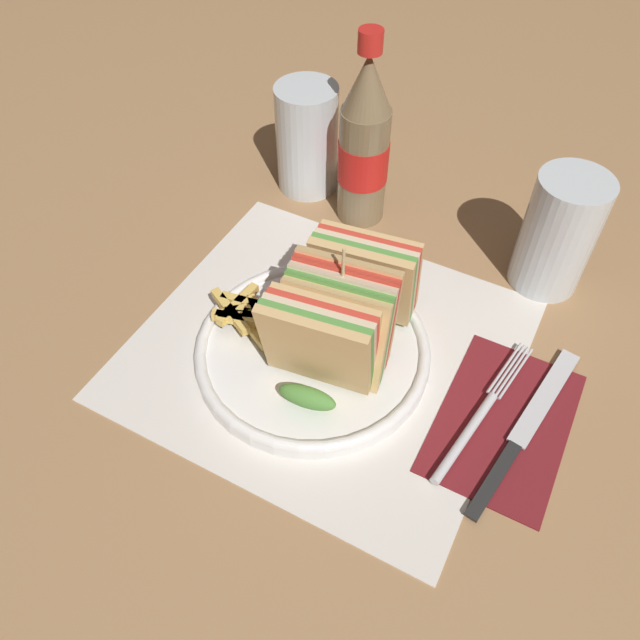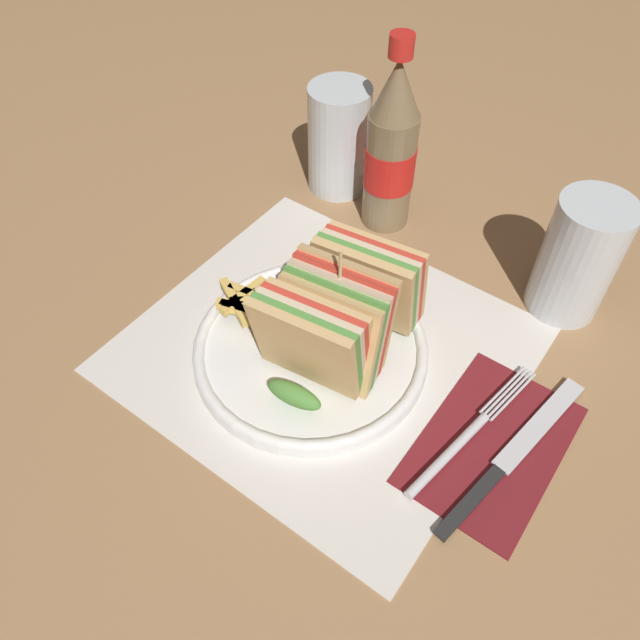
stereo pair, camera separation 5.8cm
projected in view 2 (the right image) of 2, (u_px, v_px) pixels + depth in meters
name	position (u px, v px, depth m)	size (l,w,h in m)	color
ground_plane	(288.00, 342.00, 0.65)	(4.00, 4.00, 0.00)	#9E754C
placemat	(324.00, 349.00, 0.64)	(0.37, 0.34, 0.00)	silver
plate_main	(308.00, 352.00, 0.62)	(0.24, 0.24, 0.02)	white
club_sandwich	(340.00, 315.00, 0.58)	(0.11, 0.18, 0.13)	tan
fries_pile	(255.00, 310.00, 0.63)	(0.11, 0.06, 0.02)	#E0B756
ketchup_blob	(289.00, 298.00, 0.65)	(0.04, 0.04, 0.02)	maroon
napkin	(492.00, 444.00, 0.57)	(0.12, 0.18, 0.00)	maroon
fork	(461.00, 441.00, 0.56)	(0.04, 0.18, 0.01)	silver
knife	(512.00, 456.00, 0.55)	(0.05, 0.21, 0.00)	black
coke_bottle_near	(391.00, 150.00, 0.70)	(0.06, 0.06, 0.23)	#7A6647
glass_near	(576.00, 264.00, 0.64)	(0.08, 0.08, 0.14)	silver
glass_far	(339.00, 139.00, 0.77)	(0.08, 0.08, 0.14)	silver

